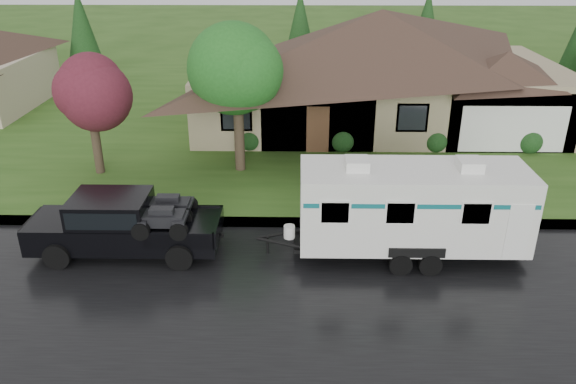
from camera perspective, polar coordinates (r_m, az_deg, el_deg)
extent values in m
plane|color=#2C4F18|center=(17.44, 7.99, -6.77)|extent=(140.00, 140.00, 0.00)
cube|color=black|center=(15.77, 8.81, -10.52)|extent=(140.00, 8.00, 0.01)
cube|color=gray|center=(19.35, 7.27, -3.12)|extent=(140.00, 0.50, 0.15)
cube|color=#2C4F18|center=(31.17, 4.94, 7.81)|extent=(140.00, 26.00, 0.15)
cube|color=#9A8868|center=(30.00, 9.04, 10.06)|extent=(18.00, 10.00, 3.00)
pyramid|color=#3C2921|center=(29.27, 9.59, 17.84)|extent=(19.44, 10.80, 2.60)
cube|color=#9A8868|center=(28.50, 20.71, 7.70)|extent=(5.76, 4.00, 2.70)
cylinder|color=#382B1E|center=(23.06, -4.96, 5.38)|extent=(0.41, 0.41, 2.63)
sphere|color=#287526|center=(22.29, -5.23, 12.39)|extent=(3.63, 3.63, 3.63)
cylinder|color=#382B1E|center=(24.02, -18.82, 4.26)|extent=(0.36, 0.36, 2.11)
sphere|color=maroon|center=(23.37, -19.59, 9.56)|extent=(2.91, 2.91, 2.91)
sphere|color=#143814|center=(25.58, -3.91, 5.43)|extent=(1.00, 1.00, 1.00)
sphere|color=#143814|center=(25.57, 5.55, 5.37)|extent=(1.00, 1.00, 1.00)
sphere|color=#143814|center=(26.25, 14.76, 5.17)|extent=(1.00, 1.00, 1.00)
sphere|color=#143814|center=(27.55, 23.30, 4.86)|extent=(1.00, 1.00, 1.00)
cube|color=black|center=(17.98, -16.14, -3.83)|extent=(5.72, 1.91, 0.82)
cube|color=black|center=(18.59, -22.44, -2.93)|extent=(1.53, 1.86, 0.33)
cube|color=black|center=(17.77, -17.59, -1.70)|extent=(2.29, 1.79, 0.86)
cube|color=black|center=(17.75, -17.61, -1.57)|extent=(2.10, 1.83, 0.52)
cube|color=black|center=(17.45, -10.50, -3.41)|extent=(2.10, 1.81, 0.06)
cylinder|color=black|center=(18.00, -22.38, -6.02)|extent=(0.80, 0.31, 0.80)
cylinder|color=black|center=(19.50, -20.39, -3.27)|extent=(0.80, 0.31, 0.80)
cylinder|color=black|center=(16.91, -10.95, -6.49)|extent=(0.80, 0.31, 0.80)
cylinder|color=black|center=(18.50, -9.85, -3.52)|extent=(0.80, 0.31, 0.80)
cube|color=white|center=(17.12, 12.53, -1.32)|extent=(6.68, 2.29, 2.34)
cube|color=black|center=(17.72, 12.14, -5.15)|extent=(7.06, 1.14, 0.13)
cube|color=#0E5E65|center=(16.91, 12.68, 0.24)|extent=(6.54, 2.31, 0.13)
cube|color=white|center=(16.33, 7.03, 2.87)|extent=(0.67, 0.76, 0.31)
cube|color=white|center=(16.98, 17.98, 2.69)|extent=(0.67, 0.76, 0.31)
cylinder|color=black|center=(16.71, 11.36, -7.21)|extent=(0.67, 0.23, 0.67)
cylinder|color=black|center=(18.63, 10.23, -3.58)|extent=(0.67, 0.23, 0.67)
cylinder|color=black|center=(16.89, 14.24, -7.15)|extent=(0.67, 0.23, 0.67)
cylinder|color=black|center=(18.79, 12.81, -3.57)|extent=(0.67, 0.23, 0.67)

